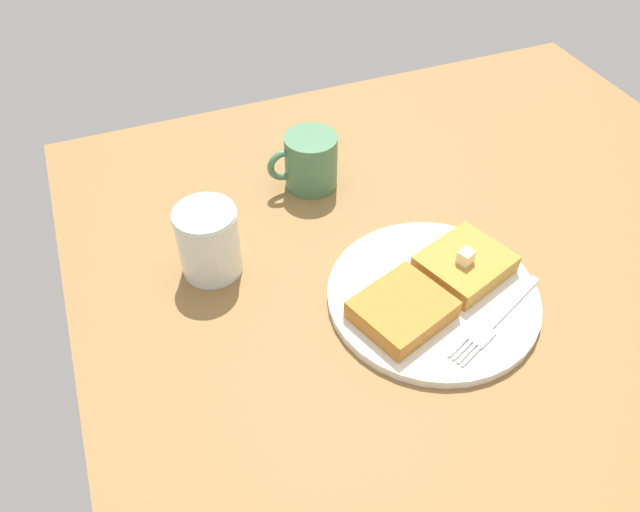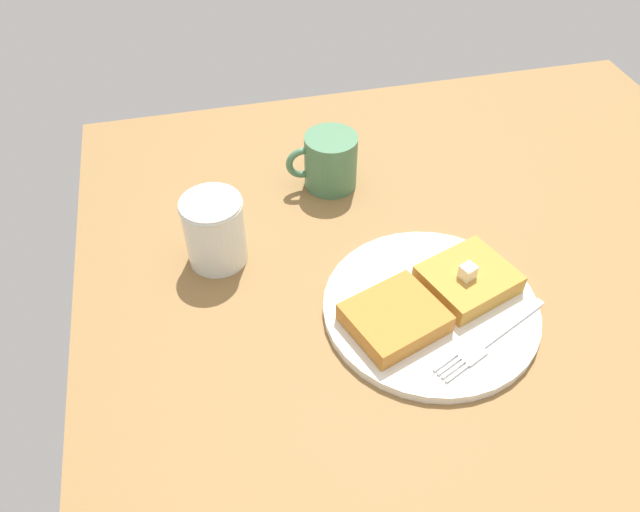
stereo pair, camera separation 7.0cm
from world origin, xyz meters
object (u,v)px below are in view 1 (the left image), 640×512
at_px(coffee_mug, 310,161).
at_px(plate, 433,296).
at_px(fork, 493,323).
at_px(syrup_jar, 209,242).

bearing_deg(coffee_mug, plate, 102.40).
relative_size(plate, coffee_mug, 2.48).
relative_size(fork, syrup_jar, 1.72).
bearing_deg(plate, syrup_jar, -32.46).
height_order(plate, fork, fork).
xyz_separation_m(syrup_jar, coffee_mug, (-0.17, -0.11, -0.00)).
distance_m(plate, syrup_jar, 0.26).
bearing_deg(coffee_mug, fork, 106.55).
distance_m(plate, coffee_mug, 0.26).
distance_m(syrup_jar, coffee_mug, 0.20).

